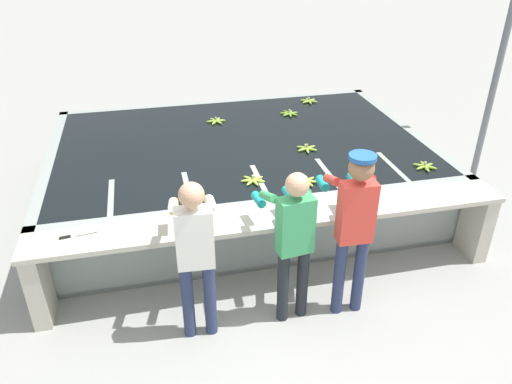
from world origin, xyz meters
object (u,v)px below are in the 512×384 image
(banana_bunch_floating_2, at_px, (425,166))
(banana_bunch_floating_3, at_px, (309,101))
(worker_1, at_px, (293,235))
(worker_2, at_px, (354,220))
(worker_0, at_px, (195,247))
(banana_bunch_floating_0, at_px, (289,113))
(banana_bunch_floating_4, at_px, (253,180))
(banana_bunch_floating_5, at_px, (216,121))
(knife_0, at_px, (73,236))
(banana_bunch_floating_1, at_px, (307,148))
(banana_bunch_floating_6, at_px, (306,181))
(support_post_right, at_px, (497,72))

(banana_bunch_floating_2, bearing_deg, banana_bunch_floating_3, 103.08)
(worker_1, relative_size, worker_2, 0.92)
(worker_0, height_order, banana_bunch_floating_2, worker_0)
(worker_1, bearing_deg, banana_bunch_floating_3, 69.58)
(banana_bunch_floating_0, height_order, banana_bunch_floating_4, same)
(worker_2, bearing_deg, banana_bunch_floating_2, 39.77)
(worker_1, bearing_deg, banana_bunch_floating_5, 93.80)
(worker_0, xyz_separation_m, banana_bunch_floating_3, (2.24, 3.67, -0.09))
(banana_bunch_floating_5, height_order, knife_0, banana_bunch_floating_5)
(banana_bunch_floating_0, height_order, banana_bunch_floating_2, same)
(banana_bunch_floating_2, xyz_separation_m, banana_bunch_floating_3, (-0.59, 2.53, 0.00))
(banana_bunch_floating_1, bearing_deg, knife_0, -153.19)
(worker_1, height_order, worker_2, worker_2)
(banana_bunch_floating_5, bearing_deg, banana_bunch_floating_3, 18.75)
(banana_bunch_floating_6, xyz_separation_m, knife_0, (-2.42, -0.53, -0.01))
(worker_0, distance_m, banana_bunch_floating_2, 3.05)
(banana_bunch_floating_2, relative_size, banana_bunch_floating_5, 1.01)
(worker_2, relative_size, banana_bunch_floating_6, 6.01)
(worker_1, relative_size, support_post_right, 0.49)
(banana_bunch_floating_3, height_order, banana_bunch_floating_6, same)
(worker_2, relative_size, banana_bunch_floating_0, 6.03)
(knife_0, bearing_deg, banana_bunch_floating_3, 43.14)
(knife_0, bearing_deg, support_post_right, 16.37)
(worker_1, bearing_deg, banana_bunch_floating_6, 66.41)
(worker_0, distance_m, banana_bunch_floating_0, 3.67)
(banana_bunch_floating_5, distance_m, support_post_right, 3.86)
(banana_bunch_floating_2, bearing_deg, worker_0, -157.99)
(banana_bunch_floating_0, xyz_separation_m, banana_bunch_floating_5, (-1.11, -0.06, 0.00))
(banana_bunch_floating_6, bearing_deg, banana_bunch_floating_0, 78.48)
(worker_0, relative_size, banana_bunch_floating_4, 5.66)
(worker_2, xyz_separation_m, banana_bunch_floating_6, (-0.08, 1.12, -0.17))
(banana_bunch_floating_2, bearing_deg, knife_0, -171.73)
(banana_bunch_floating_0, xyz_separation_m, banana_bunch_floating_2, (1.05, -2.06, 0.00))
(worker_0, bearing_deg, knife_0, 151.47)
(banana_bunch_floating_3, xyz_separation_m, banana_bunch_floating_4, (-1.45, -2.41, -0.00))
(banana_bunch_floating_0, bearing_deg, banana_bunch_floating_4, -117.06)
(banana_bunch_floating_4, height_order, banana_bunch_floating_6, same)
(banana_bunch_floating_3, bearing_deg, knife_0, -136.86)
(banana_bunch_floating_6, bearing_deg, worker_2, -85.74)
(banana_bunch_floating_2, bearing_deg, banana_bunch_floating_5, 137.13)
(banana_bunch_floating_1, distance_m, knife_0, 3.03)
(banana_bunch_floating_4, xyz_separation_m, banana_bunch_floating_5, (-0.12, 1.88, 0.00))
(banana_bunch_floating_2, height_order, support_post_right, support_post_right)
(banana_bunch_floating_6, bearing_deg, banana_bunch_floating_5, 108.47)
(worker_2, relative_size, support_post_right, 0.53)
(banana_bunch_floating_0, bearing_deg, banana_bunch_floating_2, -63.04)
(worker_1, xyz_separation_m, knife_0, (-1.95, 0.55, -0.08))
(worker_0, xyz_separation_m, banana_bunch_floating_2, (2.83, 1.14, -0.09))
(worker_1, xyz_separation_m, worker_2, (0.56, -0.04, 0.10))
(worker_0, bearing_deg, support_post_right, 26.52)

